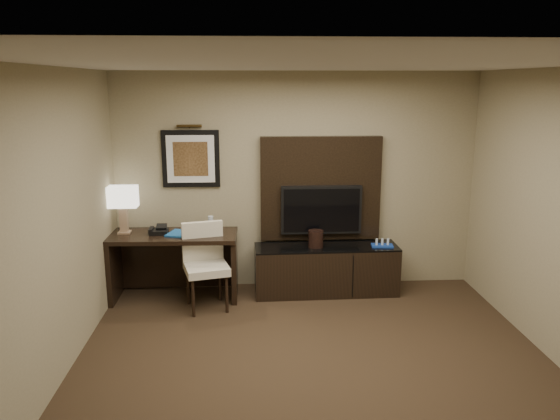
{
  "coord_description": "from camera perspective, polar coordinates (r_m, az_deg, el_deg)",
  "views": [
    {
      "loc": [
        -0.58,
        -4.21,
        2.57
      ],
      "look_at": [
        -0.24,
        1.8,
        1.15
      ],
      "focal_mm": 35.0,
      "sensor_mm": 36.0,
      "label": 1
    }
  ],
  "objects": [
    {
      "name": "table_lamp",
      "position": [
        6.73,
        -16.06,
        -0.05
      ],
      "size": [
        0.34,
        0.2,
        0.55
      ],
      "primitive_type": null,
      "rotation": [
        0.0,
        0.0,
        0.01
      ],
      "color": "tan",
      "rests_on": "desk"
    },
    {
      "name": "desk",
      "position": [
        6.74,
        -10.94,
        -5.76
      ],
      "size": [
        1.51,
        0.68,
        0.8
      ],
      "primitive_type": "cube",
      "rotation": [
        0.0,
        0.0,
        -0.02
      ],
      "color": "black",
      "rests_on": "floor"
    },
    {
      "name": "picture_light",
      "position": [
        6.71,
        -9.46,
        8.64
      ],
      "size": [
        0.04,
        0.04,
        0.3
      ],
      "primitive_type": "cylinder",
      "color": "#3E2D13",
      "rests_on": "wall_back"
    },
    {
      "name": "minibar_tray",
      "position": [
        6.79,
        10.64,
        -3.38
      ],
      "size": [
        0.28,
        0.18,
        0.09
      ],
      "primitive_type": null,
      "rotation": [
        0.0,
        0.0,
        -0.12
      ],
      "color": "navy",
      "rests_on": "credenza"
    },
    {
      "name": "desk_phone",
      "position": [
        6.65,
        -12.55,
        -2.0
      ],
      "size": [
        0.22,
        0.2,
        0.11
      ],
      "primitive_type": null,
      "rotation": [
        0.0,
        0.0,
        0.02
      ],
      "color": "black",
      "rests_on": "desk"
    },
    {
      "name": "credenza",
      "position": [
        6.82,
        4.83,
        -6.21
      ],
      "size": [
        1.77,
        0.53,
        0.6
      ],
      "primitive_type": "cube",
      "rotation": [
        0.0,
        0.0,
        0.02
      ],
      "color": "black",
      "rests_on": "floor"
    },
    {
      "name": "floor",
      "position": [
        4.97,
        4.15,
        -17.96
      ],
      "size": [
        4.5,
        5.0,
        0.01
      ],
      "primitive_type": "cube",
      "color": "#2E2014",
      "rests_on": "ground"
    },
    {
      "name": "ice_bucket",
      "position": [
        6.66,
        3.75,
        -3.02
      ],
      "size": [
        0.2,
        0.2,
        0.21
      ],
      "primitive_type": "cylinder",
      "rotation": [
        0.0,
        0.0,
        -0.1
      ],
      "color": "black",
      "rests_on": "credenza"
    },
    {
      "name": "blue_folder",
      "position": [
        6.59,
        -10.55,
        -2.42
      ],
      "size": [
        0.31,
        0.36,
        0.02
      ],
      "primitive_type": "cube",
      "rotation": [
        0.0,
        0.0,
        -0.3
      ],
      "color": "#18559F",
      "rests_on": "desk"
    },
    {
      "name": "ceiling",
      "position": [
        4.26,
        4.78,
        14.99
      ],
      "size": [
        4.5,
        5.0,
        0.01
      ],
      "primitive_type": "cube",
      "color": "silver",
      "rests_on": "wall_back"
    },
    {
      "name": "tv",
      "position": [
        6.79,
        4.32,
        0.03
      ],
      "size": [
        1.0,
        0.08,
        0.6
      ],
      "primitive_type": "cube",
      "color": "black",
      "rests_on": "tv_wall_panel"
    },
    {
      "name": "wall_back",
      "position": [
        6.85,
        1.71,
        2.99
      ],
      "size": [
        4.5,
        0.01,
        2.7
      ],
      "primitive_type": "cube",
      "color": "gray",
      "rests_on": "floor"
    },
    {
      "name": "desk_chair",
      "position": [
        6.33,
        -7.7,
        -5.98
      ],
      "size": [
        0.6,
        0.65,
        0.99
      ],
      "primitive_type": null,
      "rotation": [
        0.0,
        0.0,
        0.25
      ],
      "color": "beige",
      "rests_on": "floor"
    },
    {
      "name": "tv_wall_panel",
      "position": [
        6.84,
        4.25,
        2.26
      ],
      "size": [
        1.5,
        0.12,
        1.3
      ],
      "primitive_type": "cube",
      "color": "black",
      "rests_on": "wall_back"
    },
    {
      "name": "wall_left",
      "position": [
        4.69,
        -23.97,
        -2.95
      ],
      "size": [
        0.01,
        5.0,
        2.7
      ],
      "primitive_type": "cube",
      "color": "gray",
      "rests_on": "floor"
    },
    {
      "name": "artwork",
      "position": [
        6.79,
        -9.3,
        5.31
      ],
      "size": [
        0.7,
        0.04,
        0.7
      ],
      "primitive_type": "cube",
      "color": "black",
      "rests_on": "wall_back"
    },
    {
      "name": "water_bottle",
      "position": [
        6.61,
        -7.25,
        -1.47
      ],
      "size": [
        0.07,
        0.07,
        0.2
      ],
      "primitive_type": "cylinder",
      "rotation": [
        0.0,
        0.0,
        0.06
      ],
      "color": "#AAB6C1",
      "rests_on": "desk"
    },
    {
      "name": "book",
      "position": [
        6.58,
        -9.81,
        -1.49
      ],
      "size": [
        0.17,
        0.04,
        0.23
      ],
      "primitive_type": "imported",
      "rotation": [
        0.0,
        0.0,
        -0.11
      ],
      "color": "#C4B49A",
      "rests_on": "desk"
    }
  ]
}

